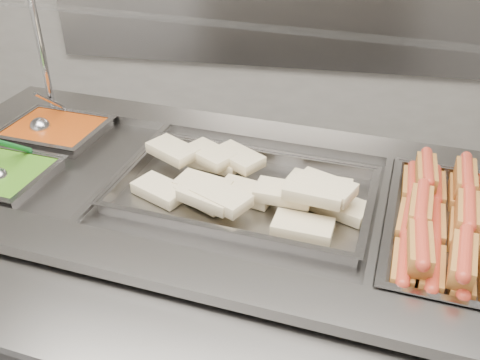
% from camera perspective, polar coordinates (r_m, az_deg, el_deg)
% --- Properties ---
extents(steam_counter, '(2.14, 1.19, 0.97)m').
position_cam_1_polar(steam_counter, '(1.91, -1.58, -12.72)').
color(steam_counter, slate).
rests_on(steam_counter, ground).
extents(tray_rail, '(1.96, 0.67, 0.06)m').
position_cam_1_polar(tray_rail, '(1.26, -10.67, -15.64)').
color(tray_rail, gray).
rests_on(tray_rail, steam_counter).
extents(sneeze_guard, '(1.81, 0.57, 0.48)m').
position_cam_1_polar(sneeze_guard, '(1.64, 0.82, 15.62)').
color(sneeze_guard, silver).
rests_on(sneeze_guard, steam_counter).
extents(pan_hotdogs, '(0.45, 0.64, 0.11)m').
position_cam_1_polar(pan_hotdogs, '(1.57, 22.17, -5.95)').
color(pan_hotdogs, gray).
rests_on(pan_hotdogs, steam_counter).
extents(pan_wraps, '(0.79, 0.54, 0.08)m').
position_cam_1_polar(pan_wraps, '(1.60, 0.37, -1.66)').
color(pan_wraps, gray).
rests_on(pan_wraps, steam_counter).
extents(pan_beans, '(0.36, 0.30, 0.11)m').
position_cam_1_polar(pan_beans, '(2.05, -18.96, 4.20)').
color(pan_beans, gray).
rests_on(pan_beans, steam_counter).
extents(hotdogs_in_buns, '(0.40, 0.60, 0.13)m').
position_cam_1_polar(hotdogs_in_buns, '(1.54, 22.00, -4.41)').
color(hotdogs_in_buns, '#9B5920').
rests_on(hotdogs_in_buns, pan_hotdogs).
extents(tortilla_wraps, '(0.72, 0.42, 0.11)m').
position_cam_1_polar(tortilla_wraps, '(1.57, 1.06, -0.52)').
color(tortilla_wraps, '#CDB78A').
rests_on(tortilla_wraps, pan_wraps).
extents(ladle, '(0.08, 0.20, 0.17)m').
position_cam_1_polar(ladle, '(2.04, -20.45, 5.42)').
color(ladle, silver).
rests_on(ladle, pan_beans).
extents(serving_spoon, '(0.06, 0.19, 0.16)m').
position_cam_1_polar(serving_spoon, '(1.80, -24.07, 0.85)').
color(serving_spoon, silver).
rests_on(serving_spoon, pan_peas).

